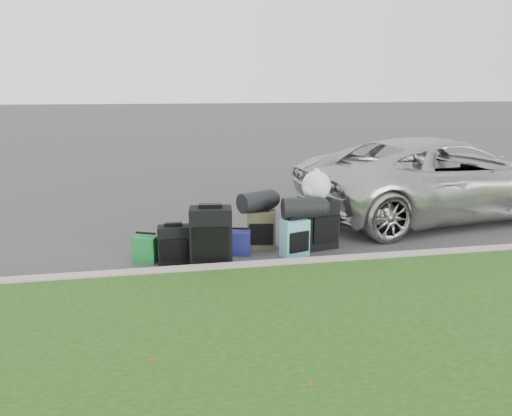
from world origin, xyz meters
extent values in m
plane|color=#383535|center=(0.00, 0.00, 0.00)|extent=(120.00, 120.00, 0.00)
cube|color=#9E937F|center=(0.00, -1.00, 0.07)|extent=(120.00, 0.18, 0.15)
imported|color=#B7B7B2|center=(3.43, 1.20, 0.70)|extent=(5.34, 3.03, 1.40)
cube|color=black|center=(-1.31, -0.42, 0.26)|extent=(0.42, 0.24, 0.51)
cube|color=black|center=(-0.84, -0.58, 0.39)|extent=(0.57, 0.38, 0.78)
cube|color=#393624|center=(-0.06, 0.00, 0.28)|extent=(0.44, 0.32, 0.55)
cube|color=teal|center=(0.32, -0.42, 0.26)|extent=(0.41, 0.31, 0.52)
cube|color=black|center=(0.78, -0.15, 0.35)|extent=(0.51, 0.36, 0.70)
cube|color=#1A7830|center=(-1.67, -0.26, 0.18)|extent=(0.38, 0.35, 0.35)
cube|color=navy|center=(-0.42, -0.20, 0.16)|extent=(0.36, 0.31, 0.33)
cylinder|color=black|center=(-0.12, 0.01, 0.69)|extent=(0.60, 0.49, 0.28)
cylinder|color=black|center=(0.43, -0.36, 0.66)|extent=(0.54, 0.31, 0.30)
sphere|color=white|center=(0.71, -0.09, 0.91)|extent=(0.41, 0.41, 0.41)
camera|label=1|loc=(-1.42, -6.74, 2.29)|focal=35.00mm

